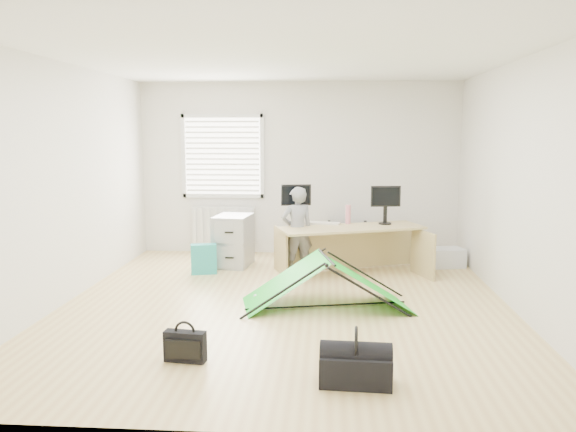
# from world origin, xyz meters

# --- Properties ---
(ground) EXTENTS (5.50, 5.50, 0.00)m
(ground) POSITION_xyz_m (0.00, 0.00, 0.00)
(ground) COLOR tan
(ground) RESTS_ON ground
(back_wall) EXTENTS (5.00, 0.02, 2.70)m
(back_wall) POSITION_xyz_m (0.00, 2.75, 1.35)
(back_wall) COLOR silver
(back_wall) RESTS_ON ground
(window) EXTENTS (1.20, 0.06, 1.20)m
(window) POSITION_xyz_m (-1.20, 2.71, 1.55)
(window) COLOR silver
(window) RESTS_ON back_wall
(radiator) EXTENTS (1.00, 0.12, 0.60)m
(radiator) POSITION_xyz_m (-1.20, 2.67, 0.45)
(radiator) COLOR silver
(radiator) RESTS_ON back_wall
(desk) EXTENTS (2.04, 1.26, 0.66)m
(desk) POSITION_xyz_m (0.79, 1.38, 0.33)
(desk) COLOR tan
(desk) RESTS_ON ground
(filing_cabinet) EXTENTS (0.55, 0.69, 0.74)m
(filing_cabinet) POSITION_xyz_m (-0.90, 1.82, 0.37)
(filing_cabinet) COLOR #9D9FA2
(filing_cabinet) RESTS_ON ground
(monitor_left) EXTENTS (0.43, 0.18, 0.40)m
(monitor_left) POSITION_xyz_m (0.02, 1.65, 0.86)
(monitor_left) COLOR black
(monitor_left) RESTS_ON desk
(monitor_right) EXTENTS (0.42, 0.15, 0.39)m
(monitor_right) POSITION_xyz_m (1.26, 1.65, 0.86)
(monitor_right) COLOR black
(monitor_right) RESTS_ON desk
(keyboard) EXTENTS (0.51, 0.26, 0.02)m
(keyboard) POSITION_xyz_m (0.39, 1.61, 0.67)
(keyboard) COLOR beige
(keyboard) RESTS_ON desk
(thermos) EXTENTS (0.08, 0.08, 0.26)m
(thermos) POSITION_xyz_m (0.75, 1.66, 0.79)
(thermos) COLOR #CA717E
(thermos) RESTS_ON desk
(office_chair) EXTENTS (0.62, 0.63, 0.57)m
(office_chair) POSITION_xyz_m (0.78, 2.39, 0.29)
(office_chair) COLOR black
(office_chair) RESTS_ON ground
(person) EXTENTS (0.51, 0.43, 1.20)m
(person) POSITION_xyz_m (0.05, 1.35, 0.60)
(person) COLOR slate
(person) RESTS_ON ground
(kite) EXTENTS (1.95, 1.18, 0.56)m
(kite) POSITION_xyz_m (0.46, -0.06, 0.28)
(kite) COLOR #11B81F
(kite) RESTS_ON ground
(storage_crate) EXTENTS (0.54, 0.43, 0.27)m
(storage_crate) POSITION_xyz_m (2.18, 1.96, 0.13)
(storage_crate) COLOR silver
(storage_crate) RESTS_ON ground
(tote_bag) EXTENTS (0.37, 0.23, 0.41)m
(tote_bag) POSITION_xyz_m (-1.22, 1.31, 0.21)
(tote_bag) COLOR teal
(tote_bag) RESTS_ON ground
(laptop_bag) EXTENTS (0.36, 0.15, 0.26)m
(laptop_bag) POSITION_xyz_m (-0.73, -1.65, 0.13)
(laptop_bag) COLOR black
(laptop_bag) RESTS_ON ground
(white_box) EXTENTS (0.12, 0.12, 0.09)m
(white_box) POSITION_xyz_m (-0.31, 0.06, 0.04)
(white_box) COLOR silver
(white_box) RESTS_ON ground
(duffel_bag) EXTENTS (0.56, 0.31, 0.24)m
(duffel_bag) POSITION_xyz_m (0.69, -1.98, 0.12)
(duffel_bag) COLOR black
(duffel_bag) RESTS_ON ground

